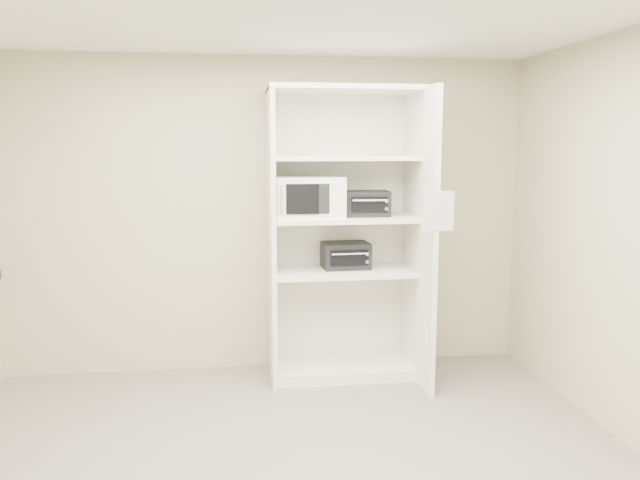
{
  "coord_description": "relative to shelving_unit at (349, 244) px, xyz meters",
  "views": [
    {
      "loc": [
        -0.27,
        -3.38,
        1.94
      ],
      "look_at": [
        0.38,
        1.4,
        1.22
      ],
      "focal_mm": 35.0,
      "sensor_mm": 36.0,
      "label": 1
    }
  ],
  "objects": [
    {
      "name": "wall_back",
      "position": [
        -0.67,
        0.3,
        0.22
      ],
      "size": [
        4.5,
        0.02,
        2.7
      ],
      "primitive_type": "cube",
      "color": "#BCB293",
      "rests_on": "ground"
    },
    {
      "name": "wall_front",
      "position": [
        -0.67,
        -3.7,
        0.22
      ],
      "size": [
        4.5,
        0.02,
        2.7
      ],
      "primitive_type": "cube",
      "color": "#BCB293",
      "rests_on": "ground"
    },
    {
      "name": "shelving_unit",
      "position": [
        0.0,
        0.0,
        0.0
      ],
      "size": [
        1.24,
        0.92,
        2.42
      ],
      "color": "white",
      "rests_on": "floor"
    },
    {
      "name": "microwave",
      "position": [
        -0.34,
        -0.03,
        0.4
      ],
      "size": [
        0.55,
        0.42,
        0.33
      ],
      "primitive_type": "cube",
      "rotation": [
        0.0,
        0.0,
        -0.01
      ],
      "color": "white",
      "rests_on": "shelving_unit"
    },
    {
      "name": "toaster_oven_upper",
      "position": [
        0.15,
        -0.02,
        0.34
      ],
      "size": [
        0.38,
        0.29,
        0.21
      ],
      "primitive_type": "cube",
      "rotation": [
        0.0,
        0.0,
        -0.05
      ],
      "color": "black",
      "rests_on": "shelving_unit"
    },
    {
      "name": "toaster_oven_lower",
      "position": [
        -0.02,
        0.05,
        -0.1
      ],
      "size": [
        0.4,
        0.31,
        0.22
      ],
      "primitive_type": "cube",
      "rotation": [
        0.0,
        0.0,
        0.04
      ],
      "color": "black",
      "rests_on": "shelving_unit"
    },
    {
      "name": "paper_sign",
      "position": [
        0.56,
        -0.63,
        0.34
      ],
      "size": [
        0.23,
        0.01,
        0.29
      ],
      "primitive_type": "cube",
      "rotation": [
        0.0,
        0.0,
        -0.0
      ],
      "color": "white",
      "rests_on": "shelving_unit"
    }
  ]
}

